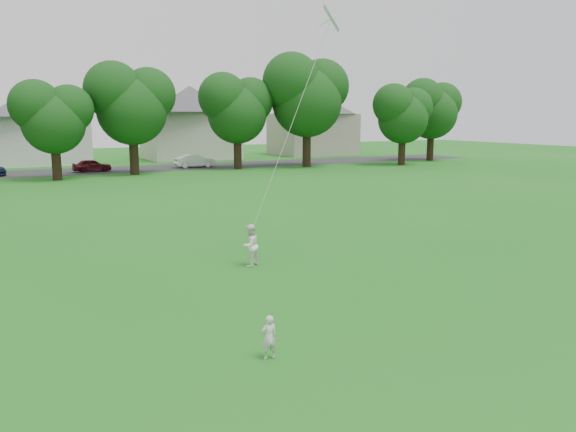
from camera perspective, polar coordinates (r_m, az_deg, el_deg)
ground at (r=11.80m, az=-5.03°, el=-13.48°), size 160.00×160.00×0.00m
street at (r=52.38m, az=-23.16°, el=4.08°), size 90.00×7.00×0.01m
toddler at (r=11.23m, az=-1.95°, el=-12.21°), size 0.33×0.22×0.90m
older_boy at (r=17.88m, az=-3.88°, el=-3.00°), size 0.82×0.76×1.35m
kite at (r=17.51m, az=0.16°, el=8.71°), size 1.59×0.98×7.24m
tree_row at (r=46.75m, az=-20.38°, el=11.39°), size 80.38×8.68×11.15m
house_row at (r=62.34m, az=-22.12°, el=9.41°), size 76.61×14.27×10.26m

